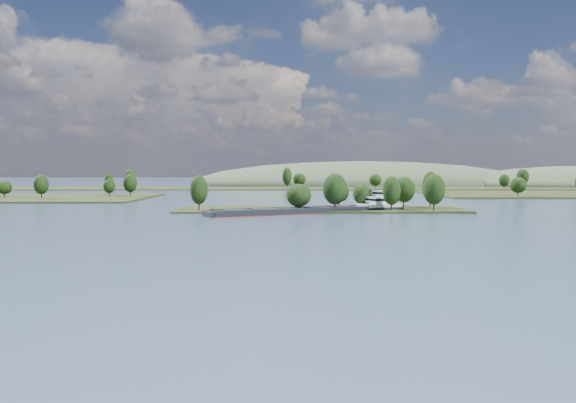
{
  "coord_description": "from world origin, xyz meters",
  "views": [
    {
      "loc": [
        -12.93,
        -16.74,
        14.42
      ],
      "look_at": [
        -11.81,
        130.0,
        6.0
      ],
      "focal_mm": 35.0,
      "sensor_mm": 36.0,
      "label": 1
    }
  ],
  "objects": [
    {
      "name": "tree_island",
      "position": [
        7.43,
        178.63,
        3.94
      ],
      "size": [
        100.0,
        31.95,
        14.32
      ],
      "color": "#222D14",
      "rests_on": "ground"
    },
    {
      "name": "hill_west",
      "position": [
        60.0,
        500.0,
        0.0
      ],
      "size": [
        320.0,
        160.0,
        44.0
      ],
      "primitive_type": "ellipsoid",
      "color": "#3C4932",
      "rests_on": "ground"
    },
    {
      "name": "ground",
      "position": [
        0.0,
        120.0,
        0.0
      ],
      "size": [
        1800.0,
        1800.0,
        0.0
      ],
      "primitive_type": "plane",
      "color": "#384760",
      "rests_on": "ground"
    },
    {
      "name": "back_shoreline",
      "position": [
        7.49,
        399.75,
        0.73
      ],
      "size": [
        900.0,
        60.0,
        16.64
      ],
      "color": "#222D14",
      "rests_on": "ground"
    },
    {
      "name": "cargo_barge",
      "position": [
        -0.03,
        169.54,
        1.2
      ],
      "size": [
        67.49,
        36.17,
        9.5
      ],
      "color": "black",
      "rests_on": "ground"
    }
  ]
}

